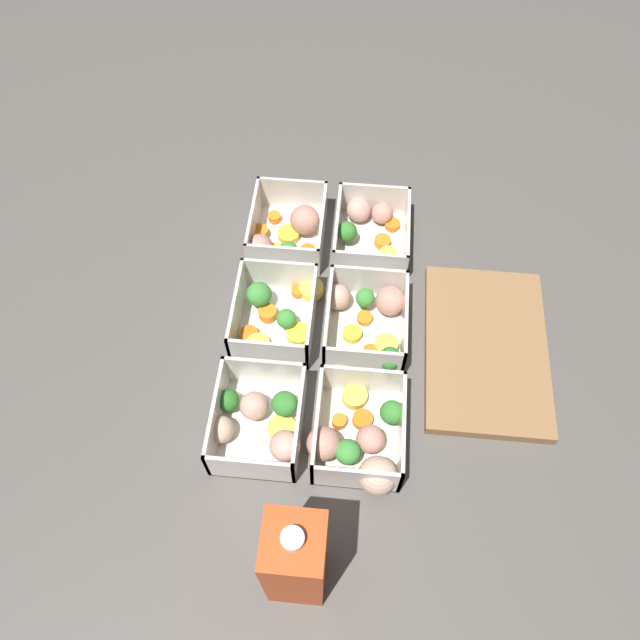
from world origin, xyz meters
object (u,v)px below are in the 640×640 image
(container_far_left, at_px, (369,229))
(juice_carton, at_px, (296,559))
(container_near_right, at_px, (259,421))
(container_near_left, at_px, (287,233))
(container_far_center, at_px, (368,320))
(container_far_right, at_px, (359,441))
(container_near_center, at_px, (275,313))

(container_far_left, bearing_deg, juice_carton, -6.14)
(container_near_right, relative_size, juice_carton, 0.73)
(container_near_left, relative_size, container_near_right, 1.01)
(container_far_center, bearing_deg, container_far_left, -177.42)
(container_far_left, bearing_deg, container_far_right, 0.90)
(container_near_left, height_order, container_far_left, same)
(container_near_left, relative_size, container_far_right, 0.85)
(container_near_center, bearing_deg, container_near_right, 0.18)
(container_near_center, height_order, container_far_left, same)
(container_near_right, xyz_separation_m, container_far_right, (0.02, 0.14, 0.00))
(container_near_left, bearing_deg, container_near_right, 0.36)
(container_far_center, distance_m, container_far_right, 0.19)
(container_near_left, height_order, container_far_right, same)
(container_near_center, distance_m, container_far_center, 0.14)
(container_near_right, height_order, container_far_right, same)
(container_far_left, xyz_separation_m, container_far_right, (0.37, 0.01, 0.00))
(container_near_center, height_order, container_far_right, same)
(container_near_left, distance_m, container_near_center, 0.16)
(container_near_center, relative_size, juice_carton, 0.81)
(container_far_left, bearing_deg, container_near_center, -36.89)
(container_near_left, height_order, container_near_right, same)
(container_far_left, relative_size, container_far_center, 0.93)
(container_near_left, relative_size, juice_carton, 0.74)
(container_near_right, height_order, container_far_left, same)
(container_far_center, height_order, juice_carton, juice_carton)
(container_near_right, distance_m, container_far_left, 0.38)
(container_near_center, bearing_deg, juice_carton, 11.71)
(container_near_left, relative_size, container_far_center, 0.94)
(container_near_right, bearing_deg, container_near_left, -179.64)
(container_near_center, xyz_separation_m, juice_carton, (0.37, 0.08, 0.07))
(container_far_center, bearing_deg, container_near_right, -38.64)
(container_far_right, bearing_deg, container_near_center, -144.15)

